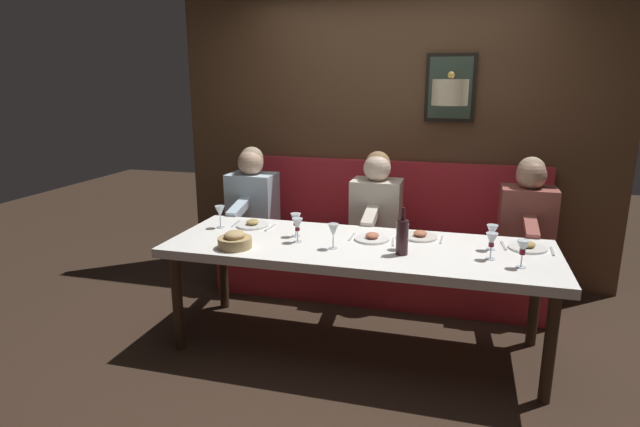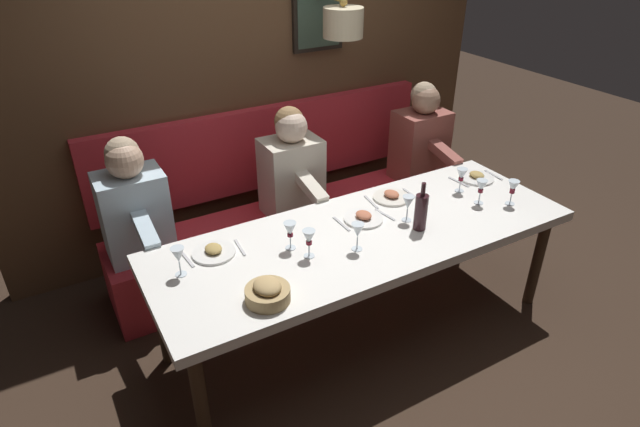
% 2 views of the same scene
% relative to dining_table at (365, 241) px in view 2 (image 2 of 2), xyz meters
% --- Properties ---
extents(ground_plane, '(12.00, 12.00, 0.00)m').
position_rel_dining_table_xyz_m(ground_plane, '(0.00, 0.00, -0.68)').
color(ground_plane, '#332319').
extents(dining_table, '(0.90, 2.53, 0.74)m').
position_rel_dining_table_xyz_m(dining_table, '(0.00, 0.00, 0.00)').
color(dining_table, white).
rests_on(dining_table, ground_plane).
extents(banquette_bench, '(0.52, 2.73, 0.45)m').
position_rel_dining_table_xyz_m(banquette_bench, '(0.89, 0.00, -0.45)').
color(banquette_bench, red).
rests_on(banquette_bench, ground_plane).
extents(back_wall_panel, '(0.59, 3.93, 2.90)m').
position_rel_dining_table_xyz_m(back_wall_panel, '(1.46, -0.01, 0.69)').
color(back_wall_panel, brown).
rests_on(back_wall_panel, ground_plane).
extents(diner_nearest, '(0.60, 0.40, 0.79)m').
position_rel_dining_table_xyz_m(diner_nearest, '(0.88, -1.13, 0.14)').
color(diner_nearest, '#934C42').
rests_on(diner_nearest, banquette_bench).
extents(diner_near, '(0.60, 0.40, 0.79)m').
position_rel_dining_table_xyz_m(diner_near, '(0.88, 0.03, 0.14)').
color(diner_near, beige).
rests_on(diner_near, banquette_bench).
extents(diner_middle, '(0.60, 0.40, 0.79)m').
position_rel_dining_table_xyz_m(diner_middle, '(0.88, 1.12, 0.14)').
color(diner_middle, silver).
rests_on(diner_middle, banquette_bench).
extents(place_setting_0, '(0.24, 0.32, 0.05)m').
position_rel_dining_table_xyz_m(place_setting_0, '(0.20, -1.07, 0.08)').
color(place_setting_0, white).
rests_on(place_setting_0, dining_table).
extents(place_setting_1, '(0.24, 0.32, 0.05)m').
position_rel_dining_table_xyz_m(place_setting_1, '(0.26, -0.38, 0.08)').
color(place_setting_1, silver).
rests_on(place_setting_1, dining_table).
extents(place_setting_2, '(0.24, 0.32, 0.05)m').
position_rel_dining_table_xyz_m(place_setting_2, '(0.23, 0.85, 0.08)').
color(place_setting_2, white).
rests_on(place_setting_2, dining_table).
extents(place_setting_3, '(0.24, 0.32, 0.05)m').
position_rel_dining_table_xyz_m(place_setting_3, '(0.12, -0.07, 0.08)').
color(place_setting_3, white).
rests_on(place_setting_3, dining_table).
extents(wine_glass_0, '(0.07, 0.07, 0.16)m').
position_rel_dining_table_xyz_m(wine_glass_0, '(-0.12, 0.14, 0.18)').
color(wine_glass_0, silver).
rests_on(wine_glass_0, dining_table).
extents(wine_glass_1, '(0.07, 0.07, 0.16)m').
position_rel_dining_table_xyz_m(wine_glass_1, '(-0.07, -0.83, 0.18)').
color(wine_glass_1, silver).
rests_on(wine_glass_1, dining_table).
extents(wine_glass_2, '(0.07, 0.07, 0.16)m').
position_rel_dining_table_xyz_m(wine_glass_2, '(-0.01, -0.29, 0.18)').
color(wine_glass_2, silver).
rests_on(wine_glass_2, dining_table).
extents(wine_glass_3, '(0.07, 0.07, 0.16)m').
position_rel_dining_table_xyz_m(wine_glass_3, '(0.13, 1.06, 0.18)').
color(wine_glass_3, silver).
rests_on(wine_glass_3, dining_table).
extents(wine_glass_4, '(0.07, 0.07, 0.16)m').
position_rel_dining_table_xyz_m(wine_glass_4, '(0.12, -0.84, 0.18)').
color(wine_glass_4, silver).
rests_on(wine_glass_4, dining_table).
extents(wine_glass_5, '(0.07, 0.07, 0.16)m').
position_rel_dining_table_xyz_m(wine_glass_5, '(0.07, 0.46, 0.18)').
color(wine_glass_5, silver).
rests_on(wine_glass_5, dining_table).
extents(wine_glass_6, '(0.07, 0.07, 0.16)m').
position_rel_dining_table_xyz_m(wine_glass_6, '(-0.05, 0.41, 0.18)').
color(wine_glass_6, silver).
rests_on(wine_glass_6, dining_table).
extents(wine_glass_7, '(0.07, 0.07, 0.16)m').
position_rel_dining_table_xyz_m(wine_glass_7, '(-0.18, -0.99, 0.18)').
color(wine_glass_7, silver).
rests_on(wine_glass_7, dining_table).
extents(wine_bottle, '(0.08, 0.08, 0.30)m').
position_rel_dining_table_xyz_m(wine_bottle, '(-0.12, -0.30, 0.18)').
color(wine_bottle, '#33191E').
rests_on(wine_bottle, dining_table).
extents(bread_bowl, '(0.22, 0.22, 0.12)m').
position_rel_dining_table_xyz_m(bread_bowl, '(-0.28, 0.76, 0.11)').
color(bread_bowl, tan).
rests_on(bread_bowl, dining_table).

